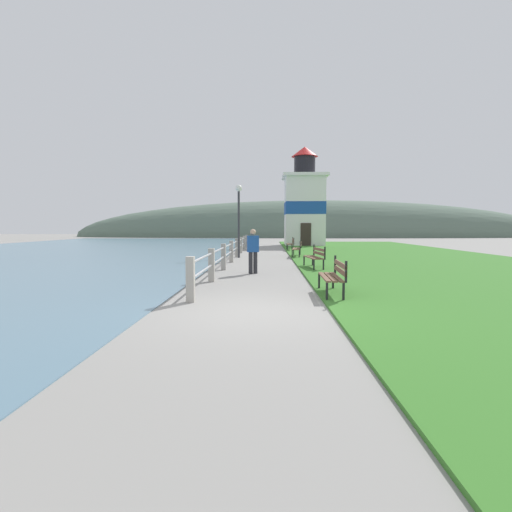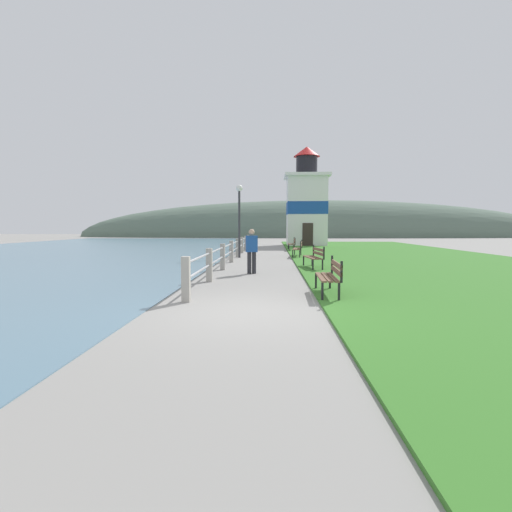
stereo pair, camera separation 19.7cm
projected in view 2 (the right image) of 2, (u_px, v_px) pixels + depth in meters
ground_plane at (247, 312)px, 7.98m from camera, size 160.00×160.00×0.00m
grass_verge at (400, 257)px, 21.96m from camera, size 12.00×43.03×0.06m
water_strip at (18, 256)px, 22.84m from camera, size 24.00×68.84×0.01m
seawall_railing at (235, 248)px, 20.64m from camera, size 0.18×23.56×1.03m
park_bench_near at (330, 274)px, 9.75m from camera, size 0.51×1.77×0.94m
park_bench_midway at (315, 256)px, 15.98m from camera, size 0.69×1.86×0.94m
park_bench_far at (299, 248)px, 22.12m from camera, size 0.68×2.02×0.94m
park_bench_by_lighthouse at (292, 243)px, 28.16m from camera, size 0.48×1.61×0.94m
lighthouse at (306, 204)px, 35.50m from camera, size 3.91×3.91×8.74m
person_strolling at (252, 250)px, 14.39m from camera, size 0.44×0.32×1.61m
lamp_post at (239, 207)px, 21.66m from camera, size 0.36×0.36×3.96m
distant_hillside at (317, 237)px, 66.13m from camera, size 80.00×16.00×12.00m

